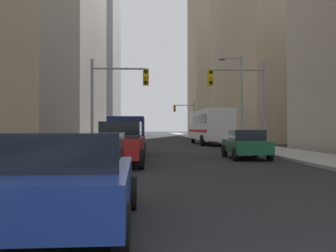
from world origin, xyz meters
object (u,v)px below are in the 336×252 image
(sedan_green, at_px, (246,144))
(traffic_signal_near_right, at_px, (239,91))
(cargo_van_navy, at_px, (128,133))
(traffic_signal_far_right, at_px, (185,114))
(traffic_signal_near_left, at_px, (117,90))
(sedan_black, at_px, (133,138))
(city_bus, at_px, (209,125))
(sedan_blue, at_px, (73,179))
(pickup_truck_red, at_px, (120,143))

(sedan_green, distance_m, traffic_signal_near_right, 5.61)
(cargo_van_navy, relative_size, traffic_signal_far_right, 0.87)
(cargo_van_navy, relative_size, traffic_signal_near_left, 0.87)
(sedan_black, bearing_deg, traffic_signal_near_left, -93.35)
(city_bus, relative_size, traffic_signal_far_right, 1.93)
(city_bus, bearing_deg, traffic_signal_near_right, -90.94)
(cargo_van_navy, xyz_separation_m, traffic_signal_near_left, (-0.74, 1.02, 2.75))
(traffic_signal_near_right, xyz_separation_m, traffic_signal_far_right, (0.13, 37.50, -0.01))
(sedan_blue, xyz_separation_m, sedan_black, (-0.20, 28.26, 0.00))
(traffic_signal_near_right, bearing_deg, sedan_black, 125.86)
(sedan_green, bearing_deg, sedan_blue, -114.89)
(sedan_blue, height_order, traffic_signal_far_right, traffic_signal_far_right)
(traffic_signal_near_left, bearing_deg, traffic_signal_near_right, 0.00)
(pickup_truck_red, relative_size, traffic_signal_far_right, 0.91)
(cargo_van_navy, bearing_deg, traffic_signal_far_right, 79.31)
(traffic_signal_near_left, bearing_deg, cargo_van_navy, -54.01)
(traffic_signal_near_right, height_order, traffic_signal_far_right, same)
(sedan_green, bearing_deg, sedan_black, 114.17)
(pickup_truck_red, height_order, traffic_signal_near_right, traffic_signal_near_right)
(sedan_blue, distance_m, sedan_green, 15.08)
(city_bus, bearing_deg, cargo_van_navy, -116.63)
(sedan_blue, height_order, traffic_signal_near_right, traffic_signal_near_right)
(sedan_blue, bearing_deg, city_bus, 77.05)
(traffic_signal_far_right, bearing_deg, traffic_signal_near_left, -102.07)
(traffic_signal_near_left, xyz_separation_m, traffic_signal_near_right, (7.88, 0.00, 0.00))
(cargo_van_navy, height_order, traffic_signal_near_right, traffic_signal_near_right)
(pickup_truck_red, xyz_separation_m, traffic_signal_near_left, (-0.75, 7.57, 3.10))
(sedan_blue, bearing_deg, sedan_green, 65.11)
(sedan_green, height_order, sedan_black, same)
(pickup_truck_red, xyz_separation_m, cargo_van_navy, (-0.00, 6.54, 0.35))
(city_bus, xyz_separation_m, pickup_truck_red, (-7.36, -21.23, -1.00))
(sedan_black, bearing_deg, pickup_truck_red, -89.49)
(pickup_truck_red, height_order, sedan_black, pickup_truck_red)
(pickup_truck_red, xyz_separation_m, traffic_signal_far_right, (7.27, 45.06, 3.09))
(sedan_blue, distance_m, sedan_black, 28.26)
(sedan_green, xyz_separation_m, sedan_black, (-6.54, 14.58, 0.00))
(cargo_van_navy, height_order, traffic_signal_near_left, traffic_signal_near_left)
(city_bus, distance_m, sedan_black, 8.40)
(sedan_black, distance_m, traffic_signal_near_right, 12.87)
(city_bus, height_order, sedan_blue, city_bus)
(city_bus, height_order, cargo_van_navy, city_bus)
(city_bus, distance_m, traffic_signal_far_right, 23.92)
(city_bus, height_order, sedan_black, city_bus)
(traffic_signal_far_right, bearing_deg, cargo_van_navy, -100.69)
(cargo_van_navy, distance_m, sedan_green, 7.29)
(city_bus, bearing_deg, sedan_blue, -102.95)
(sedan_blue, bearing_deg, pickup_truck_red, 90.22)
(cargo_van_navy, distance_m, sedan_black, 11.13)
(pickup_truck_red, bearing_deg, traffic_signal_near_left, 95.64)
(cargo_van_navy, bearing_deg, traffic_signal_near_right, 8.15)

